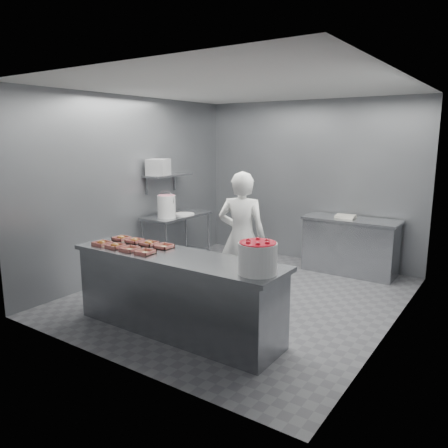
{
  "coord_description": "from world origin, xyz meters",
  "views": [
    {
      "loc": [
        3.07,
        -4.9,
        2.19
      ],
      "look_at": [
        -0.14,
        -0.2,
        1.04
      ],
      "focal_mm": 35.0,
      "sensor_mm": 36.0,
      "label": 1
    }
  ],
  "objects_px": {
    "strawberry_tub": "(258,257)",
    "tray_7": "(164,246)",
    "tray_6": "(149,243)",
    "worker": "(242,237)",
    "tray_2": "(130,249)",
    "tray_3": "(145,252)",
    "back_counter": "(350,246)",
    "prep_table": "(177,232)",
    "tray_1": "(116,246)",
    "tray_4": "(121,238)",
    "tray_5": "(135,241)",
    "appliance": "(158,167)",
    "service_counter": "(177,293)",
    "tray_0": "(102,243)",
    "glaze_bucket": "(167,206)"
  },
  "relations": [
    {
      "from": "tray_1",
      "to": "tray_7",
      "type": "xyz_separation_m",
      "value": [
        0.48,
        0.31,
        -0.0
      ]
    },
    {
      "from": "tray_2",
      "to": "tray_4",
      "type": "xyz_separation_m",
      "value": [
        -0.48,
        0.31,
        0.0
      ]
    },
    {
      "from": "prep_table",
      "to": "worker",
      "type": "bearing_deg",
      "value": -22.15
    },
    {
      "from": "tray_6",
      "to": "worker",
      "type": "relative_size",
      "value": 0.11
    },
    {
      "from": "back_counter",
      "to": "strawberry_tub",
      "type": "relative_size",
      "value": 4.0
    },
    {
      "from": "strawberry_tub",
      "to": "tray_0",
      "type": "bearing_deg",
      "value": -177.64
    },
    {
      "from": "prep_table",
      "to": "tray_1",
      "type": "height_order",
      "value": "tray_1"
    },
    {
      "from": "tray_3",
      "to": "glaze_bucket",
      "type": "distance_m",
      "value": 2.21
    },
    {
      "from": "appliance",
      "to": "prep_table",
      "type": "bearing_deg",
      "value": 33.57
    },
    {
      "from": "tray_1",
      "to": "glaze_bucket",
      "type": "bearing_deg",
      "value": 113.84
    },
    {
      "from": "service_counter",
      "to": "tray_4",
      "type": "bearing_deg",
      "value": 171.39
    },
    {
      "from": "tray_5",
      "to": "strawberry_tub",
      "type": "relative_size",
      "value": 0.5
    },
    {
      "from": "prep_table",
      "to": "tray_1",
      "type": "bearing_deg",
      "value": -67.86
    },
    {
      "from": "tray_1",
      "to": "appliance",
      "type": "bearing_deg",
      "value": 118.63
    },
    {
      "from": "tray_7",
      "to": "worker",
      "type": "bearing_deg",
      "value": 70.11
    },
    {
      "from": "prep_table",
      "to": "tray_5",
      "type": "height_order",
      "value": "tray_5"
    },
    {
      "from": "tray_1",
      "to": "tray_2",
      "type": "height_order",
      "value": "tray_1"
    },
    {
      "from": "back_counter",
      "to": "tray_3",
      "type": "relative_size",
      "value": 8.01
    },
    {
      "from": "tray_3",
      "to": "tray_5",
      "type": "relative_size",
      "value": 1.0
    },
    {
      "from": "tray_1",
      "to": "tray_4",
      "type": "height_order",
      "value": "same"
    },
    {
      "from": "tray_3",
      "to": "back_counter",
      "type": "bearing_deg",
      "value": 70.44
    },
    {
      "from": "service_counter",
      "to": "glaze_bucket",
      "type": "relative_size",
      "value": 5.89
    },
    {
      "from": "service_counter",
      "to": "glaze_bucket",
      "type": "distance_m",
      "value": 2.37
    },
    {
      "from": "service_counter",
      "to": "tray_0",
      "type": "bearing_deg",
      "value": -171.39
    },
    {
      "from": "prep_table",
      "to": "tray_5",
      "type": "bearing_deg",
      "value": -64.46
    },
    {
      "from": "tray_6",
      "to": "glaze_bucket",
      "type": "distance_m",
      "value": 1.81
    },
    {
      "from": "tray_0",
      "to": "worker",
      "type": "height_order",
      "value": "worker"
    },
    {
      "from": "back_counter",
      "to": "tray_3",
      "type": "height_order",
      "value": "tray_3"
    },
    {
      "from": "tray_5",
      "to": "tray_7",
      "type": "relative_size",
      "value": 1.0
    },
    {
      "from": "tray_0",
      "to": "strawberry_tub",
      "type": "bearing_deg",
      "value": 2.36
    },
    {
      "from": "strawberry_tub",
      "to": "tray_7",
      "type": "bearing_deg",
      "value": 170.78
    },
    {
      "from": "tray_2",
      "to": "tray_3",
      "type": "bearing_deg",
      "value": 0.0
    },
    {
      "from": "prep_table",
      "to": "tray_4",
      "type": "distance_m",
      "value": 1.93
    },
    {
      "from": "tray_3",
      "to": "tray_7",
      "type": "height_order",
      "value": "same"
    },
    {
      "from": "tray_2",
      "to": "worker",
      "type": "relative_size",
      "value": 0.11
    },
    {
      "from": "strawberry_tub",
      "to": "appliance",
      "type": "height_order",
      "value": "appliance"
    },
    {
      "from": "tray_4",
      "to": "strawberry_tub",
      "type": "relative_size",
      "value": 0.5
    },
    {
      "from": "tray_3",
      "to": "tray_0",
      "type": "bearing_deg",
      "value": -180.0
    },
    {
      "from": "back_counter",
      "to": "tray_6",
      "type": "distance_m",
      "value": 3.45
    },
    {
      "from": "service_counter",
      "to": "back_counter",
      "type": "distance_m",
      "value": 3.37
    },
    {
      "from": "tray_2",
      "to": "strawberry_tub",
      "type": "relative_size",
      "value": 0.5
    },
    {
      "from": "tray_7",
      "to": "strawberry_tub",
      "type": "height_order",
      "value": "strawberry_tub"
    },
    {
      "from": "service_counter",
      "to": "prep_table",
      "type": "distance_m",
      "value": 2.56
    },
    {
      "from": "tray_3",
      "to": "appliance",
      "type": "xyz_separation_m",
      "value": [
        -1.51,
        1.88,
        0.78
      ]
    },
    {
      "from": "worker",
      "to": "strawberry_tub",
      "type": "xyz_separation_m",
      "value": [
        1.0,
        -1.31,
        0.19
      ]
    },
    {
      "from": "tray_6",
      "to": "appliance",
      "type": "relative_size",
      "value": 0.54
    },
    {
      "from": "tray_6",
      "to": "worker",
      "type": "distance_m",
      "value": 1.26
    },
    {
      "from": "back_counter",
      "to": "tray_6",
      "type": "bearing_deg",
      "value": -115.16
    },
    {
      "from": "tray_6",
      "to": "worker",
      "type": "bearing_deg",
      "value": 59.67
    },
    {
      "from": "worker",
      "to": "prep_table",
      "type": "bearing_deg",
      "value": -40.64
    }
  ]
}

